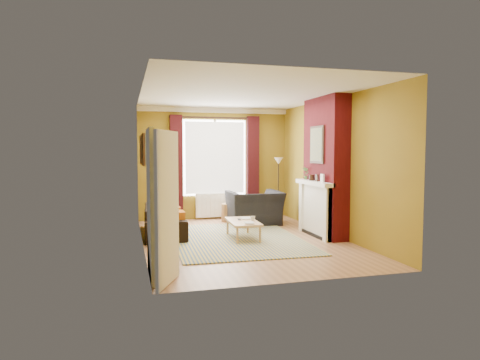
{
  "coord_description": "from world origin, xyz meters",
  "views": [
    {
      "loc": [
        -2.19,
        -7.9,
        1.74
      ],
      "look_at": [
        0.0,
        0.25,
        1.15
      ],
      "focal_mm": 32.0,
      "sensor_mm": 36.0,
      "label": 1
    }
  ],
  "objects_px": {
    "floor_lamp": "(278,170)",
    "sofa": "(165,220)",
    "armchair": "(255,208)",
    "coffee_table": "(243,223)",
    "wicker_stool": "(229,213)"
  },
  "relations": [
    {
      "from": "floor_lamp",
      "to": "sofa",
      "type": "bearing_deg",
      "value": -156.56
    },
    {
      "from": "armchair",
      "to": "coffee_table",
      "type": "distance_m",
      "value": 1.67
    },
    {
      "from": "sofa",
      "to": "armchair",
      "type": "xyz_separation_m",
      "value": [
        2.14,
        0.63,
        0.09
      ]
    },
    {
      "from": "armchair",
      "to": "wicker_stool",
      "type": "distance_m",
      "value": 0.75
    },
    {
      "from": "sofa",
      "to": "floor_lamp",
      "type": "height_order",
      "value": "floor_lamp"
    },
    {
      "from": "armchair",
      "to": "floor_lamp",
      "type": "xyz_separation_m",
      "value": [
        0.83,
        0.65,
        0.84
      ]
    },
    {
      "from": "armchair",
      "to": "wicker_stool",
      "type": "xyz_separation_m",
      "value": [
        -0.5,
        0.54,
        -0.17
      ]
    },
    {
      "from": "wicker_stool",
      "to": "floor_lamp",
      "type": "relative_size",
      "value": 0.28
    },
    {
      "from": "wicker_stool",
      "to": "floor_lamp",
      "type": "xyz_separation_m",
      "value": [
        1.33,
        0.11,
        1.01
      ]
    },
    {
      "from": "sofa",
      "to": "coffee_table",
      "type": "relative_size",
      "value": 1.86
    },
    {
      "from": "coffee_table",
      "to": "wicker_stool",
      "type": "xyz_separation_m",
      "value": [
        0.2,
        2.05,
        -0.1
      ]
    },
    {
      "from": "coffee_table",
      "to": "wicker_stool",
      "type": "bearing_deg",
      "value": 86.91
    },
    {
      "from": "coffee_table",
      "to": "wicker_stool",
      "type": "relative_size",
      "value": 2.52
    },
    {
      "from": "sofa",
      "to": "wicker_stool",
      "type": "height_order",
      "value": "sofa"
    },
    {
      "from": "wicker_stool",
      "to": "floor_lamp",
      "type": "bearing_deg",
      "value": 4.9
    }
  ]
}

